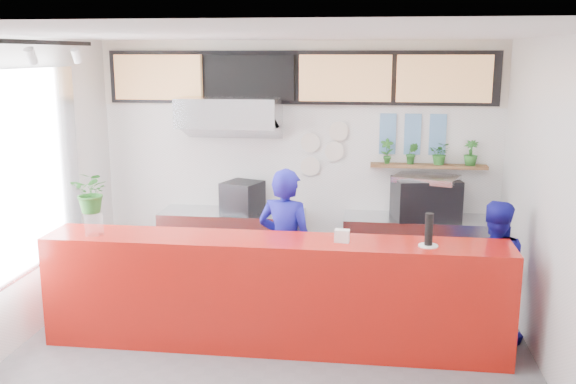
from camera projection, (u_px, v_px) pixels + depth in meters
The scene contains 44 objects.
floor at pixel (268, 364), 5.99m from camera, with size 5.00×5.00×0.00m, color slate.
ceiling at pixel (265, 34), 5.35m from camera, with size 5.00×5.00×0.00m, color silver.
wall_back at pixel (299, 162), 8.09m from camera, with size 5.00×5.00×0.00m, color white.
wall_left at pixel (3, 200), 5.99m from camera, with size 5.00×5.00×0.00m, color white.
wall_right at pixel (562, 218), 5.35m from camera, with size 5.00×5.00×0.00m, color white.
service_counter at pixel (274, 293), 6.26m from camera, with size 4.50×0.60×1.10m, color #B4150C.
cream_band at pixel (299, 73), 7.85m from camera, with size 5.00×0.02×0.80m, color beige.
prep_bench at pixel (233, 246), 8.13m from camera, with size 1.80×0.60×0.90m, color #B2B5BA.
panini_oven at pixel (242, 197), 7.97m from camera, with size 0.43×0.43×0.38m, color black.
extraction_hood at pixel (230, 112), 7.72m from camera, with size 1.20×0.70×0.35m, color #B2B5BA.
hood_lip at pixel (230, 128), 7.76m from camera, with size 1.20×0.70×0.08m, color #B2B5BA.
right_bench at pixel (417, 253), 7.83m from camera, with size 1.80×0.60×0.90m, color #B2B5BA.
espresso_machine at pixel (426, 198), 7.68m from camera, with size 0.75×0.53×0.48m, color black.
espresso_tray at pixel (426, 178), 7.63m from camera, with size 0.72×0.50×0.07m, color silver.
herb_shelf at pixel (428, 166), 7.79m from camera, with size 1.40×0.18×0.04m, color brown.
menu_board_far_left at pixel (158, 77), 7.98m from camera, with size 1.10×0.10×0.55m, color tan.
menu_board_mid_left at pixel (250, 78), 7.83m from camera, with size 1.10×0.10×0.55m, color black.
menu_board_mid_right at pixel (345, 78), 7.68m from camera, with size 1.10×0.10×0.55m, color tan.
menu_board_far_right at pixel (444, 79), 7.53m from camera, with size 1.10×0.10×0.55m, color tan.
soffit at pixel (299, 78), 7.83m from camera, with size 4.80×0.04×0.65m, color black.
window_pane at pixel (21, 173), 6.23m from camera, with size 0.04×2.20×1.90m, color silver.
window_frame at pixel (23, 173), 6.23m from camera, with size 0.03×2.30×2.00m, color #B2B5BA.
track_rail at pixel (30, 42), 5.63m from camera, with size 0.05×2.40×0.04m, color black.
dec_plate_a at pixel (310, 143), 7.99m from camera, with size 0.24×0.24×0.03m, color silver.
dec_plate_b at pixel (334, 151), 7.98m from camera, with size 0.24×0.24×0.03m, color silver.
dec_plate_c at pixel (310, 166), 8.06m from camera, with size 0.24×0.24×0.03m, color silver.
dec_plate_d at pixel (339, 131), 7.92m from camera, with size 0.24×0.24×0.03m, color silver.
photo_frame_a at pixel (388, 124), 7.83m from camera, with size 0.20×0.02×0.25m, color #598CBF.
photo_frame_b at pixel (413, 124), 7.79m from camera, with size 0.20×0.02×0.25m, color #598CBF.
photo_frame_c at pixel (438, 124), 7.75m from camera, with size 0.20×0.02×0.25m, color #598CBF.
photo_frame_d at pixel (387, 144), 7.88m from camera, with size 0.20×0.02×0.25m, color #598CBF.
photo_frame_e at pixel (412, 144), 7.84m from camera, with size 0.20×0.02×0.25m, color #598CBF.
photo_frame_f at pixel (437, 145), 7.80m from camera, with size 0.20×0.02×0.25m, color #598CBF.
staff_center at pixel (286, 246), 6.78m from camera, with size 0.62×0.40×1.69m, color #171593.
staff_right at pixel (492, 271), 6.39m from camera, with size 0.70×0.54×1.44m, color #171593.
herb_a at pixel (387, 151), 7.82m from camera, with size 0.16×0.11×0.31m, color #296B25.
herb_b at pixel (412, 153), 7.79m from camera, with size 0.15×0.12×0.26m, color #296B25.
herb_c at pixel (440, 153), 7.74m from camera, with size 0.25×0.21×0.28m, color #296B25.
herb_d at pixel (471, 153), 7.69m from camera, with size 0.17×0.15×0.30m, color #296B25.
glass_vase at pixel (94, 224), 6.28m from camera, with size 0.18×0.18×0.22m, color white.
basil_vase at pixel (92, 192), 6.21m from camera, with size 0.37×0.32×0.41m, color #296B25.
napkin_holder at pixel (342, 236), 6.03m from camera, with size 0.14×0.09×0.12m, color white.
white_plate at pixel (428, 246), 5.91m from camera, with size 0.18×0.18×0.01m, color white.
pepper_mill at pixel (429, 229), 5.88m from camera, with size 0.07×0.07×0.30m, color black.
Camera 1 is at (0.91, -5.44, 2.85)m, focal length 40.00 mm.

